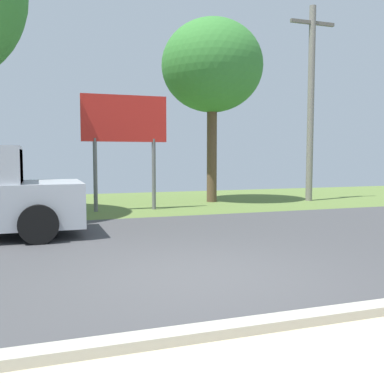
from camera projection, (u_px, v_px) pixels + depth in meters
ground_plane at (150, 241)px, 9.03m from camera, size 40.00×22.00×0.20m
utility_pole at (311, 100)px, 16.30m from camera, size 1.80×0.24×7.07m
roadside_billboard at (125, 127)px, 13.46m from camera, size 2.60×0.12×3.50m
tree_center_back at (212, 67)px, 15.82m from camera, size 3.61×3.61×6.51m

